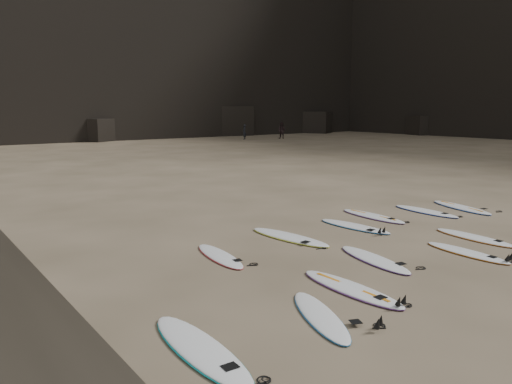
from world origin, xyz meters
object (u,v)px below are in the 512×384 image
(surfboard_5, at_px, (220,256))
(surfboard_11, at_px, (200,348))
(person_b, at_px, (282,130))
(surfboard_2, at_px, (374,259))
(surfboard_8, at_px, (373,216))
(surfboard_0, at_px, (320,315))
(surfboard_7, at_px, (354,226))
(surfboard_6, at_px, (289,237))
(person_a, at_px, (244,132))
(surfboard_9, at_px, (426,211))
(surfboard_3, at_px, (467,252))
(surfboard_1, at_px, (351,288))
(surfboard_4, at_px, (474,237))
(surfboard_10, at_px, (461,207))

(surfboard_5, height_order, surfboard_11, surfboard_11)
(person_b, bearing_deg, surfboard_2, -59.67)
(surfboard_8, bearing_deg, surfboard_2, -137.12)
(surfboard_0, distance_m, surfboard_7, 6.66)
(surfboard_0, bearing_deg, surfboard_6, 78.50)
(surfboard_6, distance_m, person_a, 41.88)
(surfboard_0, xyz_separation_m, surfboard_9, (8.81, 4.13, 0.00))
(surfboard_3, xyz_separation_m, surfboard_7, (-0.19, 3.47, 0.00))
(surfboard_5, distance_m, person_a, 43.54)
(person_b, bearing_deg, surfboard_1, -60.76)
(surfboard_0, xyz_separation_m, surfboard_11, (-2.23, 0.18, 0.01))
(surfboard_8, bearing_deg, surfboard_4, -85.84)
(surfboard_10, height_order, surfboard_11, same)
(surfboard_10, bearing_deg, surfboard_1, -144.80)
(surfboard_1, distance_m, surfboard_10, 9.55)
(surfboard_7, height_order, surfboard_9, surfboard_9)
(surfboard_5, height_order, surfboard_8, surfboard_8)
(surfboard_0, bearing_deg, person_b, 74.32)
(surfboard_10, bearing_deg, surfboard_11, -148.41)
(surfboard_11, distance_m, person_b, 49.18)
(surfboard_0, bearing_deg, surfboard_9, 47.89)
(surfboard_7, relative_size, surfboard_11, 0.91)
(surfboard_9, xyz_separation_m, person_b, (20.97, 33.37, 0.89))
(surfboard_2, xyz_separation_m, surfboard_11, (-5.43, -1.39, 0.01))
(surfboard_5, bearing_deg, surfboard_2, -32.71)
(surfboard_0, distance_m, surfboard_3, 5.48)
(surfboard_10, bearing_deg, surfboard_0, -144.33)
(person_b, bearing_deg, surfboard_11, -63.79)
(surfboard_4, relative_size, surfboard_8, 0.91)
(surfboard_6, relative_size, surfboard_9, 1.09)
(surfboard_9, height_order, surfboard_10, surfboard_10)
(surfboard_9, bearing_deg, surfboard_11, -158.07)
(surfboard_1, distance_m, surfboard_8, 6.79)
(surfboard_4, relative_size, person_a, 1.44)
(surfboard_0, bearing_deg, surfboard_10, 42.82)
(surfboard_9, bearing_deg, surfboard_0, -152.64)
(surfboard_2, distance_m, surfboard_6, 2.70)
(surfboard_7, bearing_deg, surfboard_1, -143.52)
(surfboard_4, xyz_separation_m, surfboard_11, (-9.14, -1.10, 0.01))
(surfboard_3, relative_size, person_a, 1.37)
(surfboard_2, distance_m, surfboard_7, 3.24)
(surfboard_7, distance_m, surfboard_8, 1.63)
(surfboard_3, relative_size, surfboard_11, 0.82)
(surfboard_7, bearing_deg, surfboard_11, -157.96)
(surfboard_10, bearing_deg, surfboard_5, -165.15)
(surfboard_4, height_order, surfboard_6, surfboard_6)
(surfboard_3, height_order, surfboard_5, same)
(surfboard_6, bearing_deg, surfboard_0, -131.44)
(surfboard_3, xyz_separation_m, surfboard_8, (1.33, 4.07, 0.01))
(surfboard_1, xyz_separation_m, surfboard_3, (4.08, 0.03, -0.01))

